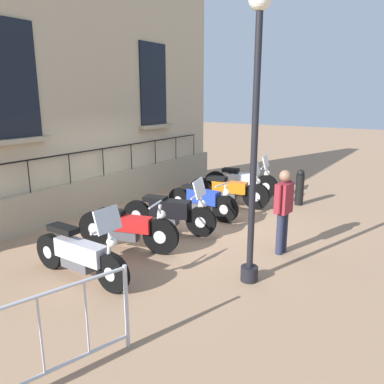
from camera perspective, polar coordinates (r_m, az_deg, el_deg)
The scene contains 12 objects.
ground_plane at distance 9.06m, azimuth -2.03°, elevation -4.59°, with size 60.00×60.00×0.00m, color #9E7A5B.
building_facade at distance 10.44m, azimuth -15.18°, elevation 14.63°, with size 0.82×10.30×6.41m.
motorcycle_silver at distance 6.50m, azimuth -16.23°, elevation -8.95°, with size 2.11×0.57×1.32m.
motorcycle_red at distance 7.52m, azimuth -9.53°, elevation -5.36°, with size 2.06×0.74×0.98m.
motorcycle_black at distance 8.32m, azimuth -3.35°, elevation -3.05°, with size 2.11×0.81×1.23m.
motorcycle_blue at distance 9.37m, azimuth 1.52°, elevation -1.37°, with size 1.98×0.58×0.91m.
motorcycle_orange at distance 10.36m, azimuth 5.49°, elevation 0.26°, with size 2.23×0.72×1.25m.
motorcycle_white at distance 11.49m, azimuth 7.28°, elevation 1.60°, with size 2.18×0.82×1.24m.
lamppost at distance 5.78m, azimuth 9.30°, elevation 9.11°, with size 0.32×0.32×4.33m.
crowd_barrier at distance 4.31m, azimuth -24.69°, elevation -20.26°, with size 0.72×2.41×1.05m.
bollard at distance 10.81m, azimuth 15.66°, elevation 0.71°, with size 0.23×0.23×0.98m.
pedestrian_standing at distance 7.31m, azimuth 13.38°, elevation -2.24°, with size 0.25×0.53×1.60m.
Camera 1 is at (4.97, -6.99, 2.91)m, focal length 36.02 mm.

